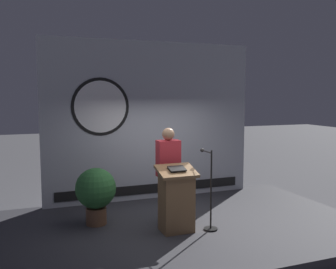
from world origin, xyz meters
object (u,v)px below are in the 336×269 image
Objects in this scene: podium at (176,200)px; microphone_stand at (210,202)px; potted_plant at (96,191)px; speaker_person at (168,174)px.

microphone_stand is at bearing -9.93° from podium.
podium is 1.45m from potted_plant.
microphone_stand reaches higher than potted_plant.
speaker_person is at bearing 132.60° from microphone_stand.
potted_plant is (-1.20, 0.81, 0.06)m from podium.
potted_plant is at bearing 146.02° from podium.
potted_plant is (-1.77, 0.91, 0.13)m from microphone_stand.
potted_plant is (-1.24, 0.33, -0.27)m from speaker_person.
podium is at bearing 170.07° from microphone_stand.
microphone_stand is at bearing -27.20° from potted_plant.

